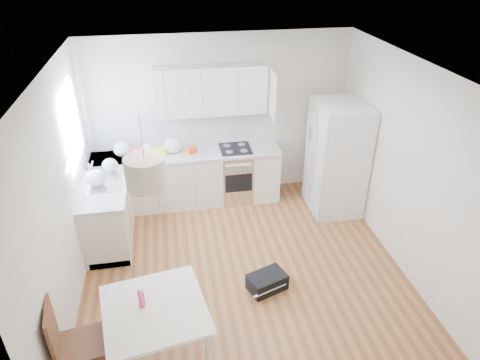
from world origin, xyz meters
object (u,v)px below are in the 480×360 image
(dining_chair, at_px, (82,343))
(gym_bag, at_px, (267,282))
(dining_table, at_px, (155,314))
(refrigerator, at_px, (338,158))

(dining_chair, distance_m, gym_bag, 2.30)
(dining_chair, bearing_deg, dining_table, -3.48)
(refrigerator, xyz_separation_m, gym_bag, (-1.51, -1.68, -0.79))
(refrigerator, height_order, dining_table, refrigerator)
(dining_table, bearing_deg, refrigerator, 31.92)
(dining_chair, relative_size, gym_bag, 2.21)
(dining_chair, xyz_separation_m, gym_bag, (2.07, 0.92, -0.41))
(refrigerator, distance_m, gym_bag, 2.39)
(gym_bag, bearing_deg, dining_table, -167.41)
(refrigerator, xyz_separation_m, dining_table, (-2.86, -2.53, -0.21))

